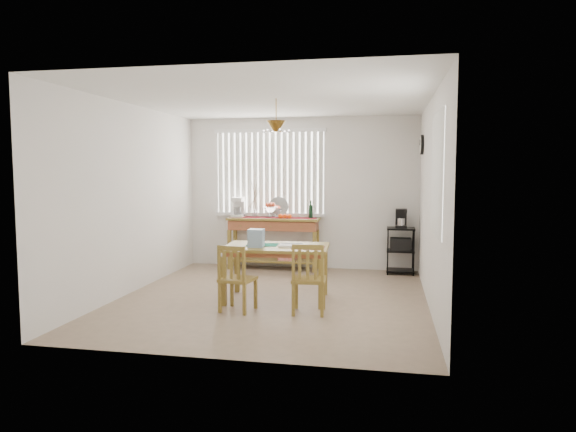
% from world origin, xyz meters
% --- Properties ---
extents(ground, '(4.00, 4.50, 0.01)m').
position_xyz_m(ground, '(0.00, 0.00, -0.01)').
color(ground, gray).
extents(room_shell, '(4.20, 4.70, 2.70)m').
position_xyz_m(room_shell, '(0.00, 0.02, 1.69)').
color(room_shell, white).
rests_on(room_shell, ground).
extents(sideboard, '(1.57, 0.44, 0.88)m').
position_xyz_m(sideboard, '(-0.43, 2.01, 0.66)').
color(sideboard, olive).
rests_on(sideboard, ground).
extents(sideboard_items, '(1.49, 0.37, 0.68)m').
position_xyz_m(sideboard_items, '(-0.69, 2.02, 1.02)').
color(sideboard_items, maroon).
rests_on(sideboard_items, sideboard).
extents(wire_cart, '(0.45, 0.36, 0.76)m').
position_xyz_m(wire_cart, '(1.70, 2.00, 0.46)').
color(wire_cart, black).
rests_on(wire_cart, ground).
extents(cart_items, '(0.18, 0.21, 0.31)m').
position_xyz_m(cart_items, '(1.70, 2.01, 0.90)').
color(cart_items, black).
rests_on(cart_items, wire_cart).
extents(dining_table, '(1.38, 0.94, 0.72)m').
position_xyz_m(dining_table, '(0.07, -0.07, 0.63)').
color(dining_table, olive).
rests_on(dining_table, ground).
extents(table_items, '(1.05, 0.46, 0.23)m').
position_xyz_m(table_items, '(-0.06, -0.19, 0.80)').
color(table_items, '#137054').
rests_on(table_items, dining_table).
extents(chair_left, '(0.43, 0.43, 0.81)m').
position_xyz_m(chair_left, '(-0.29, -0.71, 0.40)').
color(chair_left, olive).
rests_on(chair_left, ground).
extents(chair_right, '(0.41, 0.41, 0.85)m').
position_xyz_m(chair_right, '(0.58, -0.64, 0.41)').
color(chair_right, olive).
rests_on(chair_right, ground).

